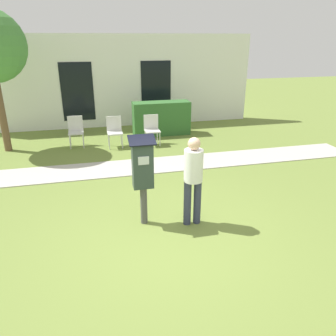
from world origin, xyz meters
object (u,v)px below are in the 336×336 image
Objects in this scene: outdoor_chair_left at (76,129)px; person_standing at (193,175)px; parking_meter at (143,170)px; outdoor_chair_middle at (114,129)px; outdoor_chair_right at (152,127)px.

person_standing is at bearing -47.71° from outdoor_chair_left.
parking_meter is at bearing -55.49° from outdoor_chair_left.
outdoor_chair_right is at bearing -19.39° from outdoor_chair_middle.
outdoor_chair_left is at bearing 104.13° from parking_meter.
outdoor_chair_left is 1.00× the size of outdoor_chair_middle.
parking_meter is 1.77× the size of outdoor_chair_middle.
outdoor_chair_middle is (1.12, -0.31, 0.00)m from outdoor_chair_left.
outdoor_chair_right is at bearing 77.29° from parking_meter.
outdoor_chair_left and outdoor_chair_right have the same top height.
parking_meter is 5.05m from outdoor_chair_left.
outdoor_chair_left is (-2.04, 5.08, -0.40)m from person_standing.
person_standing is 1.76× the size of outdoor_chair_middle.
outdoor_chair_left is (-1.23, 4.87, -0.49)m from parking_meter.
parking_meter is 1.77× the size of outdoor_chair_left.
parking_meter is 4.65m from outdoor_chair_right.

